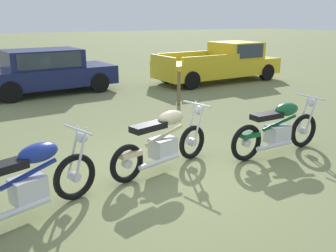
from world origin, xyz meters
TOP-DOWN VIEW (x-y plane):
  - ground_plane at (0.00, 0.00)m, footprint 120.00×120.00m
  - motorcycle_blue at (-2.12, -0.31)m, footprint 1.95×0.92m
  - motorcycle_cream at (0.05, 0.22)m, footprint 2.00×0.86m
  - motorcycle_green at (2.23, -0.15)m, footprint 2.09×0.64m
  - car_navy at (-0.28, 7.72)m, footprint 4.36×2.26m
  - pickup_truck_yellow at (6.28, 6.81)m, footprint 5.16×2.05m
  - fence_post_wooden at (2.63, 4.07)m, footprint 0.10×0.10m

SIDE VIEW (x-z plane):
  - ground_plane at x=0.00m, z-range 0.00..0.00m
  - motorcycle_green at x=2.23m, z-range -0.03..0.99m
  - motorcycle_blue at x=-2.12m, z-range -0.03..0.99m
  - motorcycle_cream at x=0.05m, z-range -0.02..1.00m
  - fence_post_wooden at x=2.63m, z-range 0.00..0.98m
  - pickup_truck_yellow at x=6.28m, z-range 0.01..1.50m
  - car_navy at x=-0.28m, z-range 0.08..1.51m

